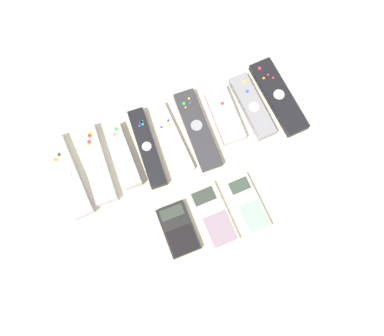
# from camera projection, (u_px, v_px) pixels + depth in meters

# --- Properties ---
(ground_plane) EXTENTS (3.00, 3.00, 0.00)m
(ground_plane) POSITION_uv_depth(u_px,v_px,m) (197.00, 182.00, 0.93)
(ground_plane) COLOR beige
(remote_0) EXTENTS (0.06, 0.22, 0.03)m
(remote_0) POSITION_uv_depth(u_px,v_px,m) (69.00, 176.00, 0.92)
(remote_0) COLOR #B7B7BC
(remote_0) RESTS_ON ground_plane
(remote_1) EXTENTS (0.06, 0.21, 0.03)m
(remote_1) POSITION_uv_depth(u_px,v_px,m) (96.00, 164.00, 0.92)
(remote_1) COLOR #B7B7BC
(remote_1) RESTS_ON ground_plane
(remote_2) EXTENTS (0.04, 0.17, 0.03)m
(remote_2) POSITION_uv_depth(u_px,v_px,m) (123.00, 156.00, 0.93)
(remote_2) COLOR #B7B7BC
(remote_2) RESTS_ON ground_plane
(remote_3) EXTENTS (0.05, 0.21, 0.03)m
(remote_3) POSITION_uv_depth(u_px,v_px,m) (147.00, 148.00, 0.94)
(remote_3) COLOR black
(remote_3) RESTS_ON ground_plane
(remote_4) EXTENTS (0.05, 0.20, 0.02)m
(remote_4) POSITION_uv_depth(u_px,v_px,m) (171.00, 138.00, 0.95)
(remote_4) COLOR white
(remote_4) RESTS_ON ground_plane
(remote_5) EXTENTS (0.06, 0.22, 0.02)m
(remote_5) POSITION_uv_depth(u_px,v_px,m) (198.00, 130.00, 0.95)
(remote_5) COLOR #333338
(remote_5) RESTS_ON ground_plane
(remote_6) EXTENTS (0.07, 0.15, 0.03)m
(remote_6) POSITION_uv_depth(u_px,v_px,m) (225.00, 116.00, 0.96)
(remote_6) COLOR silver
(remote_6) RESTS_ON ground_plane
(remote_7) EXTENTS (0.05, 0.18, 0.03)m
(remote_7) POSITION_uv_depth(u_px,v_px,m) (252.00, 106.00, 0.97)
(remote_7) COLOR gray
(remote_7) RESTS_ON ground_plane
(remote_8) EXTENTS (0.07, 0.22, 0.02)m
(remote_8) POSITION_uv_depth(u_px,v_px,m) (278.00, 97.00, 0.98)
(remote_8) COLOR black
(remote_8) RESTS_ON ground_plane
(calculator_0) EXTENTS (0.07, 0.12, 0.02)m
(calculator_0) POSITION_uv_depth(u_px,v_px,m) (178.00, 229.00, 0.89)
(calculator_0) COLOR black
(calculator_0) RESTS_ON ground_plane
(calculator_1) EXTENTS (0.07, 0.15, 0.02)m
(calculator_1) POSITION_uv_depth(u_px,v_px,m) (214.00, 216.00, 0.90)
(calculator_1) COLOR beige
(calculator_1) RESTS_ON ground_plane
(calculator_2) EXTENTS (0.06, 0.14, 0.02)m
(calculator_2) POSITION_uv_depth(u_px,v_px,m) (247.00, 204.00, 0.90)
(calculator_2) COLOR silver
(calculator_2) RESTS_ON ground_plane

